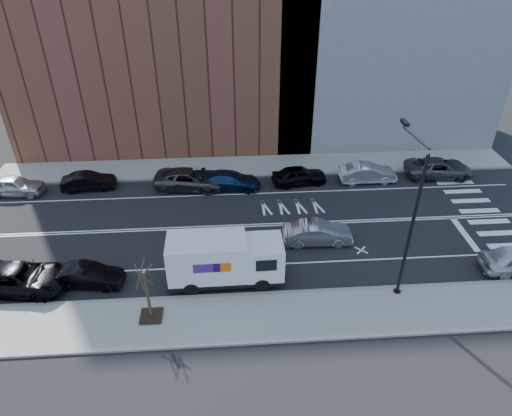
{
  "coord_description": "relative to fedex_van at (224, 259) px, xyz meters",
  "views": [
    {
      "loc": [
        -2.53,
        -26.28,
        18.71
      ],
      "look_at": [
        -0.7,
        0.1,
        1.4
      ],
      "focal_mm": 32.0,
      "sensor_mm": 36.0,
      "label": 1
    }
  ],
  "objects": [
    {
      "name": "road_markings",
      "position": [
        2.95,
        5.6,
        -1.64
      ],
      "size": [
        40.0,
        8.6,
        0.01
      ],
      "primitive_type": null,
      "color": "white",
      "rests_on": "ground"
    },
    {
      "name": "ground",
      "position": [
        2.95,
        5.6,
        -1.64
      ],
      "size": [
        120.0,
        120.0,
        0.0
      ],
      "primitive_type": "plane",
      "color": "black",
      "rests_on": "ground"
    },
    {
      "name": "near_parked_rear_b",
      "position": [
        -11.9,
        0.15,
        -0.85
      ],
      "size": [
        5.98,
        3.27,
        1.59
      ],
      "primitive_type": "imported",
      "rotation": [
        0.0,
        0.0,
        1.46
      ],
      "color": "black",
      "rests_on": "ground"
    },
    {
      "name": "far_parked_b",
      "position": [
        -10.65,
        11.54,
        -0.95
      ],
      "size": [
        4.27,
        1.79,
        1.37
      ],
      "primitive_type": "imported",
      "rotation": [
        0.0,
        0.0,
        1.65
      ],
      "color": "black",
      "rests_on": "ground"
    },
    {
      "name": "sidewalk_near",
      "position": [
        2.95,
        -3.2,
        -1.56
      ],
      "size": [
        44.0,
        3.6,
        0.15
      ],
      "primitive_type": "cube",
      "color": "gray",
      "rests_on": "ground"
    },
    {
      "name": "far_parked_e",
      "position": [
        6.15,
        11.27,
        -0.89
      ],
      "size": [
        4.58,
        2.31,
        1.5
      ],
      "primitive_type": "imported",
      "rotation": [
        0.0,
        0.0,
        1.7
      ],
      "color": "black",
      "rests_on": "ground"
    },
    {
      "name": "near_parked_rear_a",
      "position": [
        -8.02,
        0.2,
        -0.97
      ],
      "size": [
        4.21,
        1.91,
        1.34
      ],
      "primitive_type": "imported",
      "rotation": [
        0.0,
        0.0,
        1.45
      ],
      "color": "black",
      "rests_on": "ground"
    },
    {
      "name": "streetlight",
      "position": [
        9.95,
        -1.31,
        3.44
      ],
      "size": [
        0.44,
        4.02,
        9.34
      ],
      "color": "black",
      "rests_on": "ground"
    },
    {
      "name": "crosswalk",
      "position": [
        18.95,
        5.6,
        -1.64
      ],
      "size": [
        3.0,
        14.0,
        0.01
      ],
      "primitive_type": null,
      "color": "white",
      "rests_on": "ground"
    },
    {
      "name": "far_parked_f",
      "position": [
        11.75,
        11.25,
        -0.88
      ],
      "size": [
        4.64,
        1.68,
        1.52
      ],
      "primitive_type": "imported",
      "rotation": [
        0.0,
        0.0,
        1.59
      ],
      "color": "silver",
      "rests_on": "ground"
    },
    {
      "name": "street_tree",
      "position": [
        -4.05,
        -2.8,
        -0.19
      ],
      "size": [
        1.2,
        1.2,
        3.75
      ],
      "color": "black",
      "rests_on": "ground"
    },
    {
      "name": "fedex_van",
      "position": [
        0.0,
        0.0,
        0.0
      ],
      "size": [
        6.87,
        2.52,
        3.12
      ],
      "rotation": [
        0.0,
        0.0,
        0.01
      ],
      "color": "black",
      "rests_on": "ground"
    },
    {
      "name": "far_parked_a",
      "position": [
        -16.25,
        11.17,
        -0.88
      ],
      "size": [
        4.56,
        2.05,
        1.52
      ],
      "primitive_type": "imported",
      "rotation": [
        0.0,
        0.0,
        1.51
      ],
      "color": "#B9B9BE",
      "rests_on": "ground"
    },
    {
      "name": "curb_near",
      "position": [
        2.95,
        -1.4,
        -1.55
      ],
      "size": [
        44.0,
        0.25,
        0.17
      ],
      "primitive_type": "cube",
      "color": "gray",
      "rests_on": "ground"
    },
    {
      "name": "far_parked_d",
      "position": [
        0.55,
        10.94,
        -0.95
      ],
      "size": [
        5.01,
        2.58,
        1.39
      ],
      "primitive_type": "imported",
      "rotation": [
        0.0,
        0.0,
        1.44
      ],
      "color": "#15274C",
      "rests_on": "ground"
    },
    {
      "name": "sidewalk_far",
      "position": [
        2.95,
        14.4,
        -1.56
      ],
      "size": [
        44.0,
        3.6,
        0.15
      ],
      "primitive_type": "cube",
      "color": "gray",
      "rests_on": "ground"
    },
    {
      "name": "curb_far",
      "position": [
        2.95,
        12.6,
        -1.55
      ],
      "size": [
        44.0,
        0.25,
        0.17
      ],
      "primitive_type": "cube",
      "color": "gray",
      "rests_on": "ground"
    },
    {
      "name": "far_parked_g",
      "position": [
        17.91,
        11.67,
        -0.88
      ],
      "size": [
        5.65,
        2.9,
        1.53
      ],
      "primitive_type": "imported",
      "rotation": [
        0.0,
        0.0,
        1.5
      ],
      "color": "#484B4F",
      "rests_on": "ground"
    },
    {
      "name": "driving_sedan",
      "position": [
        6.19,
        3.38,
        -0.89
      ],
      "size": [
        4.59,
        1.65,
        1.51
      ],
      "primitive_type": "imported",
      "rotation": [
        0.0,
        0.0,
        1.56
      ],
      "color": "#9B9A9E",
      "rests_on": "ground"
    },
    {
      "name": "bldg_brick",
      "position": [
        -5.05,
        21.2,
        9.36
      ],
      "size": [
        26.0,
        10.0,
        22.0
      ],
      "primitive_type": "cube",
      "color": "brown",
      "rests_on": "ground"
    },
    {
      "name": "far_parked_c",
      "position": [
        -2.65,
        11.22,
        -0.87
      ],
      "size": [
        5.83,
        3.21,
        1.55
      ],
      "primitive_type": "imported",
      "rotation": [
        0.0,
        0.0,
        1.45
      ],
      "color": "#43454A",
      "rests_on": "ground"
    }
  ]
}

